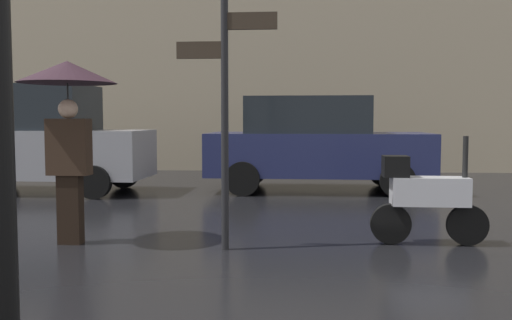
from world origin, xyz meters
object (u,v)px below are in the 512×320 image
Objects in this scene: pedestrian_with_umbrella at (68,96)px; parked_scooter at (425,196)px; street_signpost at (226,98)px; parked_car_left at (41,140)px; parked_car_right at (315,143)px.

pedestrian_with_umbrella reaches higher than parked_scooter.
parked_scooter is 2.51m from street_signpost.
pedestrian_with_umbrella is 1.82m from street_signpost.
parked_scooter is 7.67m from parked_car_left.
pedestrian_with_umbrella is at bearing 175.55° from street_signpost.
street_signpost is at bearing 109.73° from pedestrian_with_umbrella.
street_signpost is (1.81, -0.14, -0.03)m from pedestrian_with_umbrella.
parked_scooter is 0.48× the size of street_signpost.
parked_car_right is at bearing -174.97° from parked_car_left.
parked_scooter is at bearing 116.92° from parked_car_right.
pedestrian_with_umbrella is 1.58× the size of parked_scooter.
parked_car_right is at bearing 83.29° from parked_scooter.
pedestrian_with_umbrella is 5.07m from parked_car_left.
parked_scooter is at bearing 144.87° from parked_car_left.
parked_car_left reaches higher than parked_scooter.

